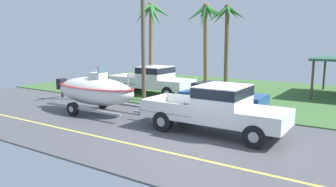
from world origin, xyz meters
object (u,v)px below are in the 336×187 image
object	(u,v)px
palm_tree_near_left	(227,22)
boat_on_trailer	(95,91)
parked_pickup_background	(155,79)
palm_tree_far_left	(152,20)
pickup_truck_towing	(222,107)
palm_tree_mid	(206,21)
utility_pole	(143,29)
parked_sedan_near	(222,97)

from	to	relation	value
palm_tree_near_left	boat_on_trailer	bearing A→B (deg)	-93.62
parked_pickup_background	palm_tree_far_left	bearing A→B (deg)	128.62
pickup_truck_towing	palm_tree_near_left	distance (m)	15.60
parked_pickup_background	palm_tree_mid	world-z (taller)	palm_tree_mid
pickup_truck_towing	palm_tree_far_left	distance (m)	14.57
palm_tree_near_left	palm_tree_far_left	xyz separation A→B (m)	(-4.36, -4.36, 0.13)
utility_pole	palm_tree_mid	bearing A→B (deg)	88.07
utility_pole	parked_sedan_near	bearing A→B (deg)	3.91
palm_tree_near_left	palm_tree_far_left	distance (m)	6.17
palm_tree_far_left	boat_on_trailer	bearing A→B (deg)	-69.96
pickup_truck_towing	parked_pickup_background	world-z (taller)	pickup_truck_towing
boat_on_trailer	palm_tree_mid	bearing A→B (deg)	88.24
parked_pickup_background	pickup_truck_towing	bearing A→B (deg)	-38.81
boat_on_trailer	pickup_truck_towing	bearing A→B (deg)	0.00
boat_on_trailer	utility_pole	size ratio (longest dim) A/B	0.75
pickup_truck_towing	utility_pole	xyz separation A→B (m)	(-6.66, 3.82, 3.13)
boat_on_trailer	palm_tree_far_left	distance (m)	10.92
palm_tree_far_left	utility_pole	xyz separation A→B (m)	(3.58, -5.73, -0.91)
palm_tree_far_left	utility_pole	world-z (taller)	utility_pole
palm_tree_far_left	parked_pickup_background	bearing A→B (deg)	-51.38
parked_sedan_near	palm_tree_mid	distance (m)	9.49
pickup_truck_towing	parked_pickup_background	bearing A→B (deg)	141.19
pickup_truck_towing	parked_pickup_background	distance (m)	9.36
pickup_truck_towing	boat_on_trailer	size ratio (longest dim) A/B	0.97
palm_tree_mid	boat_on_trailer	bearing A→B (deg)	-91.76
parked_pickup_background	palm_tree_mid	bearing A→B (deg)	80.66
pickup_truck_towing	boat_on_trailer	world-z (taller)	boat_on_trailer
palm_tree_mid	palm_tree_far_left	world-z (taller)	palm_tree_far_left
palm_tree_near_left	utility_pole	distance (m)	10.15
parked_pickup_background	boat_on_trailer	bearing A→B (deg)	-84.73
pickup_truck_towing	utility_pole	world-z (taller)	utility_pole
palm_tree_mid	palm_tree_far_left	xyz separation A→B (m)	(-3.83, -1.71, 0.12)
palm_tree_mid	parked_pickup_background	bearing A→B (deg)	-99.34
parked_sedan_near	palm_tree_far_left	bearing A→B (deg)	147.27
boat_on_trailer	palm_tree_far_left	xyz separation A→B (m)	(-3.48, 9.55, 3.98)
boat_on_trailer	palm_tree_mid	xyz separation A→B (m)	(0.35, 11.26, 3.87)
palm_tree_near_left	palm_tree_mid	bearing A→B (deg)	-101.40
pickup_truck_towing	palm_tree_near_left	bearing A→B (deg)	112.89
pickup_truck_towing	palm_tree_mid	xyz separation A→B (m)	(-6.41, 11.26, 3.93)
pickup_truck_towing	utility_pole	distance (m)	8.29
palm_tree_mid	pickup_truck_towing	bearing A→B (deg)	-60.36
palm_tree_near_left	utility_pole	size ratio (longest dim) A/B	0.80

